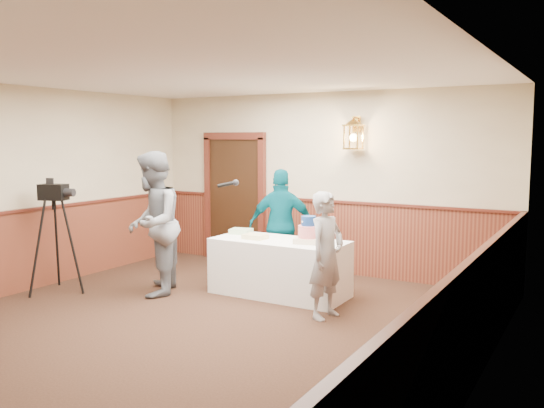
{
  "coord_description": "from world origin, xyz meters",
  "views": [
    {
      "loc": [
        3.86,
        -4.67,
        2.1
      ],
      "look_at": [
        0.15,
        1.7,
        1.25
      ],
      "focal_mm": 38.0,
      "sensor_mm": 36.0,
      "label": 1
    }
  ],
  "objects_px": {
    "tiered_cake": "(309,232)",
    "assistant_p": "(282,225)",
    "baker": "(326,255)",
    "sheet_cake_green": "(241,231)",
    "display_table": "(280,267)",
    "sheet_cake_yellow": "(255,237)",
    "interviewer": "(153,224)",
    "tv_camera_rig": "(56,244)"
  },
  "relations": [
    {
      "from": "tiered_cake",
      "to": "interviewer",
      "type": "distance_m",
      "value": 2.08
    },
    {
      "from": "display_table",
      "to": "assistant_p",
      "type": "relative_size",
      "value": 1.09
    },
    {
      "from": "display_table",
      "to": "interviewer",
      "type": "xyz_separation_m",
      "value": [
        -1.48,
        -0.82,
        0.59
      ]
    },
    {
      "from": "assistant_p",
      "to": "tv_camera_rig",
      "type": "bearing_deg",
      "value": 18.0
    },
    {
      "from": "tiered_cake",
      "to": "baker",
      "type": "distance_m",
      "value": 0.79
    },
    {
      "from": "sheet_cake_green",
      "to": "assistant_p",
      "type": "relative_size",
      "value": 0.18
    },
    {
      "from": "baker",
      "to": "tv_camera_rig",
      "type": "distance_m",
      "value": 3.74
    },
    {
      "from": "tiered_cake",
      "to": "tv_camera_rig",
      "type": "height_order",
      "value": "tv_camera_rig"
    },
    {
      "from": "display_table",
      "to": "sheet_cake_yellow",
      "type": "xyz_separation_m",
      "value": [
        -0.32,
        -0.1,
        0.41
      ]
    },
    {
      "from": "sheet_cake_yellow",
      "to": "assistant_p",
      "type": "distance_m",
      "value": 0.78
    },
    {
      "from": "interviewer",
      "to": "tv_camera_rig",
      "type": "distance_m",
      "value": 1.38
    },
    {
      "from": "display_table",
      "to": "sheet_cake_yellow",
      "type": "distance_m",
      "value": 0.53
    },
    {
      "from": "sheet_cake_green",
      "to": "baker",
      "type": "distance_m",
      "value": 1.82
    },
    {
      "from": "tiered_cake",
      "to": "assistant_p",
      "type": "relative_size",
      "value": 0.25
    },
    {
      "from": "baker",
      "to": "sheet_cake_green",
      "type": "bearing_deg",
      "value": 76.55
    },
    {
      "from": "sheet_cake_yellow",
      "to": "interviewer",
      "type": "distance_m",
      "value": 1.38
    },
    {
      "from": "baker",
      "to": "tv_camera_rig",
      "type": "xyz_separation_m",
      "value": [
        -3.64,
        -0.84,
        -0.08
      ]
    },
    {
      "from": "assistant_p",
      "to": "sheet_cake_green",
      "type": "bearing_deg",
      "value": 30.53
    },
    {
      "from": "display_table",
      "to": "baker",
      "type": "height_order",
      "value": "baker"
    },
    {
      "from": "display_table",
      "to": "sheet_cake_green",
      "type": "relative_size",
      "value": 6.21
    },
    {
      "from": "display_table",
      "to": "sheet_cake_yellow",
      "type": "relative_size",
      "value": 6.02
    },
    {
      "from": "display_table",
      "to": "assistant_p",
      "type": "distance_m",
      "value": 0.89
    },
    {
      "from": "display_table",
      "to": "tv_camera_rig",
      "type": "relative_size",
      "value": 1.21
    },
    {
      "from": "baker",
      "to": "interviewer",
      "type": "bearing_deg",
      "value": 106.21
    },
    {
      "from": "sheet_cake_green",
      "to": "interviewer",
      "type": "xyz_separation_m",
      "value": [
        -0.76,
        -0.99,
        0.18
      ]
    },
    {
      "from": "tiered_cake",
      "to": "assistant_p",
      "type": "height_order",
      "value": "assistant_p"
    },
    {
      "from": "sheet_cake_yellow",
      "to": "interviewer",
      "type": "relative_size",
      "value": 0.16
    },
    {
      "from": "tiered_cake",
      "to": "tv_camera_rig",
      "type": "bearing_deg",
      "value": -155.68
    },
    {
      "from": "sheet_cake_yellow",
      "to": "display_table",
      "type": "bearing_deg",
      "value": 16.65
    },
    {
      "from": "sheet_cake_green",
      "to": "interviewer",
      "type": "relative_size",
      "value": 0.15
    },
    {
      "from": "sheet_cake_yellow",
      "to": "assistant_p",
      "type": "relative_size",
      "value": 0.18
    },
    {
      "from": "sheet_cake_yellow",
      "to": "tv_camera_rig",
      "type": "bearing_deg",
      "value": -151.0
    },
    {
      "from": "assistant_p",
      "to": "sheet_cake_yellow",
      "type": "bearing_deg",
      "value": 68.06
    },
    {
      "from": "sheet_cake_yellow",
      "to": "assistant_p",
      "type": "height_order",
      "value": "assistant_p"
    },
    {
      "from": "baker",
      "to": "display_table",
      "type": "bearing_deg",
      "value": 69.27
    },
    {
      "from": "display_table",
      "to": "sheet_cake_yellow",
      "type": "height_order",
      "value": "sheet_cake_yellow"
    },
    {
      "from": "display_table",
      "to": "tv_camera_rig",
      "type": "xyz_separation_m",
      "value": [
        -2.69,
        -1.41,
        0.29
      ]
    },
    {
      "from": "interviewer",
      "to": "baker",
      "type": "bearing_deg",
      "value": 66.11
    },
    {
      "from": "sheet_cake_green",
      "to": "tiered_cake",
      "type": "bearing_deg",
      "value": -8.04
    },
    {
      "from": "sheet_cake_yellow",
      "to": "baker",
      "type": "distance_m",
      "value": 1.36
    },
    {
      "from": "assistant_p",
      "to": "tv_camera_rig",
      "type": "xyz_separation_m",
      "value": [
        -2.35,
        -2.09,
        -0.16
      ]
    },
    {
      "from": "display_table",
      "to": "sheet_cake_yellow",
      "type": "bearing_deg",
      "value": -163.35
    }
  ]
}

